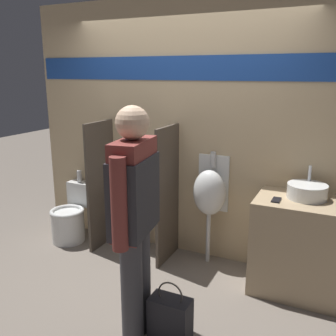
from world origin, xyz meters
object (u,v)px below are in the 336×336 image
Objects in this scene: urinal_far at (210,192)px; toilet at (71,218)px; urinal_near_counter at (139,182)px; shopping_bag at (170,319)px; cell_phone at (276,200)px; person_in_vest at (134,211)px; sink_basin at (307,191)px.

urinal_far reaches higher than toilet.
urinal_near_counter is 0.99m from toilet.
urinal_near_counter reaches higher than shopping_bag.
cell_phone is 0.08× the size of person_in_vest.
cell_phone is at bearing -10.59° from urinal_near_counter.
urinal_far is at bearing 0.00° from urinal_near_counter.
urinal_far is 1.46× the size of toilet.
urinal_far is 1.37m from person_in_vest.
toilet is 0.46× the size of person_in_vest.
sink_basin is at bearing -6.78° from urinal_far.
urinal_near_counter is 1.46× the size of toilet.
sink_basin is 0.43× the size of toilet.
sink_basin is 2.68m from toilet.
sink_basin reaches higher than cell_phone.
sink_basin is 0.70× the size of shopping_bag.
person_in_vest reaches higher than urinal_near_counter.
cell_phone is at bearing -142.55° from sink_basin.
sink_basin is 0.29× the size of urinal_far.
sink_basin is at bearing 56.44° from shopping_bag.
urinal_near_counter is at bearing 169.41° from cell_phone.
toilet reaches higher than shopping_bag.
urinal_far is 0.67× the size of person_in_vest.
shopping_bag is (-0.78, -1.17, -0.76)m from sink_basin.
person_in_vest is at bearing -127.25° from cell_phone.
cell_phone is 0.12× the size of urinal_near_counter.
shopping_bag is (0.25, 0.06, -0.83)m from person_in_vest.
person_in_vest reaches higher than toilet.
urinal_near_counter is at bearing 127.50° from shopping_bag.
urinal_far reaches higher than shopping_bag.
urinal_near_counter reaches higher than sink_basin.
person_in_vest is at bearing -61.28° from urinal_near_counter.
toilet is (-2.60, -0.08, -0.67)m from sink_basin.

